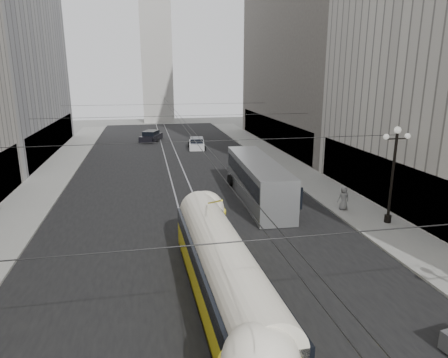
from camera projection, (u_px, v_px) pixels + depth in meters
name	position (u px, v px, depth m)	size (l,w,h in m)	color
road	(179.00, 179.00, 37.93)	(20.00, 85.00, 0.02)	black
sidewalk_left	(53.00, 175.00, 38.97)	(4.00, 72.00, 0.15)	gray
sidewalk_right	(286.00, 165.00, 43.48)	(4.00, 72.00, 0.15)	gray
rail_left	(171.00, 179.00, 37.79)	(0.12, 85.00, 0.04)	gray
rail_right	(187.00, 178.00, 38.07)	(0.12, 85.00, 0.04)	gray
building_right_far	(318.00, 21.00, 52.17)	(12.60, 32.60, 32.60)	#514C47
distant_tower	(156.00, 46.00, 79.08)	(6.00, 6.00, 31.36)	#B2AFA8
lamppost_right_mid	(393.00, 170.00, 25.59)	(1.86, 0.44, 6.37)	black
catenary	(179.00, 118.00, 35.48)	(25.00, 72.00, 0.23)	black
streetcar	(223.00, 270.00, 17.01)	(2.80, 15.16, 3.30)	yellow
city_bus	(257.00, 178.00, 31.29)	(3.15, 12.63, 3.19)	gray
sedan_white_far	(197.00, 144.00, 52.79)	(2.40, 4.79, 1.45)	white
sedan_dark_far	(151.00, 136.00, 58.65)	(3.60, 5.28, 1.54)	black
pedestrian_sidewalk_right	(344.00, 198.00, 28.76)	(0.84, 0.52, 1.73)	slate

